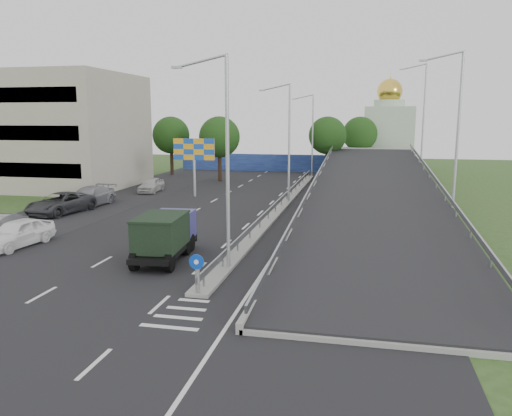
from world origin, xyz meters
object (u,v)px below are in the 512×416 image
(sign_bollard, at_px, (197,274))
(lamp_post_far, at_px, (311,131))
(dump_truck, at_px, (165,234))
(parked_car_e, at_px, (151,185))
(church, at_px, (388,132))
(billboard, at_px, (194,153))
(lamp_post_mid, at_px, (287,137))
(parked_car_c, at_px, (61,203))
(parked_car_d, at_px, (89,197))
(parked_car_a, at_px, (17,233))
(lamp_post_near, at_px, (224,152))

(sign_bollard, bearing_deg, lamp_post_far, 89.86)
(sign_bollard, relative_size, lamp_post_far, 0.17)
(dump_truck, relative_size, parked_car_e, 1.34)
(church, distance_m, billboard, 37.23)
(lamp_post_mid, height_order, lamp_post_far, same)
(church, distance_m, dump_truck, 54.53)
(lamp_post_mid, height_order, dump_truck, lamp_post_mid)
(parked_car_c, relative_size, parked_car_d, 1.04)
(parked_car_a, bearing_deg, dump_truck, 2.37)
(lamp_post_mid, xyz_separation_m, parked_car_c, (-16.54, -8.37, -4.99))
(lamp_post_far, bearing_deg, parked_car_a, -108.86)
(billboard, relative_size, parked_car_a, 1.15)
(parked_car_d, xyz_separation_m, parked_car_e, (1.71, 8.84, -0.09))
(lamp_post_near, height_order, billboard, lamp_post_near)
(church, height_order, parked_car_c, church)
(lamp_post_far, bearing_deg, parked_car_d, -122.81)
(parked_car_c, distance_m, parked_car_d, 3.43)
(billboard, xyz_separation_m, parked_car_a, (-3.90, -20.08, -3.37))
(sign_bollard, distance_m, parked_car_e, 31.16)
(lamp_post_mid, height_order, billboard, lamp_post_mid)
(church, xyz_separation_m, parked_car_a, (-22.90, -52.08, -4.50))
(lamp_post_far, distance_m, parked_car_d, 30.13)
(sign_bollard, relative_size, parked_car_a, 0.35)
(billboard, bearing_deg, church, 59.30)
(dump_truck, bearing_deg, parked_car_a, 171.56)
(lamp_post_near, xyz_separation_m, parked_car_c, (-16.54, 11.63, -4.99))
(parked_car_c, bearing_deg, parked_car_e, 89.65)
(parked_car_c, bearing_deg, lamp_post_mid, 36.47)
(parked_car_c, bearing_deg, billboard, 64.00)
(parked_car_a, relative_size, parked_car_e, 1.10)
(lamp_post_far, distance_m, billboard, 20.24)
(sign_bollard, bearing_deg, parked_car_a, 155.98)
(lamp_post_mid, relative_size, church, 0.73)
(billboard, height_order, parked_car_c, billboard)
(dump_truck, xyz_separation_m, parked_car_d, (-12.49, 13.71, -0.56))
(billboard, bearing_deg, lamp_post_far, 63.16)
(dump_truck, bearing_deg, parked_car_e, 110.80)
(parked_car_d, relative_size, parked_car_e, 1.31)
(sign_bollard, xyz_separation_m, lamp_post_mid, (0.11, 23.83, 4.77))
(lamp_post_near, distance_m, parked_car_c, 20.83)
(parked_car_e, bearing_deg, lamp_post_mid, -20.15)
(lamp_post_mid, xyz_separation_m, dump_truck, (-3.61, -18.68, -4.43))
(lamp_post_mid, bearing_deg, dump_truck, -100.93)
(dump_truck, distance_m, parked_car_d, 18.56)
(sign_bollard, bearing_deg, parked_car_e, 117.27)
(church, relative_size, parked_car_e, 3.19)
(lamp_post_near, relative_size, church, 0.73)
(lamp_post_mid, bearing_deg, lamp_post_near, -90.00)
(sign_bollard, xyz_separation_m, parked_car_c, (-16.43, 15.45, -0.22))
(lamp_post_near, relative_size, lamp_post_mid, 1.00)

